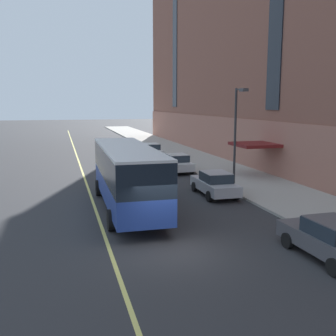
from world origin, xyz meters
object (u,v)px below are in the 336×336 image
Objects in this scene: city_bus at (127,173)px; parked_car_silver_0 at (215,184)px; parked_car_white_4 at (177,163)px; street_lamp at (237,127)px; parked_car_darkgray_1 at (330,239)px; parked_car_white_2 at (151,150)px.

city_bus reaches higher than parked_car_silver_0.
parked_car_white_4 is at bearing 60.77° from city_bus.
street_lamp reaches higher than parked_car_white_4.
parked_car_silver_0 is 10.76m from parked_car_darkgray_1.
parked_car_white_4 is at bearing 88.96° from parked_car_silver_0.
parked_car_silver_0 is at bearing 91.37° from parked_car_darkgray_1.
city_bus is 2.47× the size of parked_car_silver_0.
street_lamp is (1.95, 1.14, 3.46)m from parked_car_silver_0.
parked_car_white_2 is at bearing 90.36° from parked_car_darkgray_1.
parked_car_white_2 is (6.01, 20.18, -1.27)m from city_bus.
city_bus is at bearing 124.85° from parked_car_darkgray_1.
city_bus is 2.43× the size of parked_car_white_2.
parked_car_white_4 is (0.16, 9.04, -0.00)m from parked_car_silver_0.
parked_car_white_4 is at bearing -89.44° from parked_car_white_2.
parked_car_white_4 is (-0.09, 19.80, 0.00)m from parked_car_darkgray_1.
parked_car_white_4 is 0.67× the size of street_lamp.
street_lamp is (7.88, 3.01, 2.20)m from city_bus.
parked_car_silver_0 is (5.94, 1.87, -1.27)m from city_bus.
city_bus is 12.56m from parked_car_white_4.
parked_car_silver_0 and parked_car_white_2 have the same top height.
parked_car_silver_0 and parked_car_white_4 have the same top height.
parked_car_white_4 is 8.80m from street_lamp.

